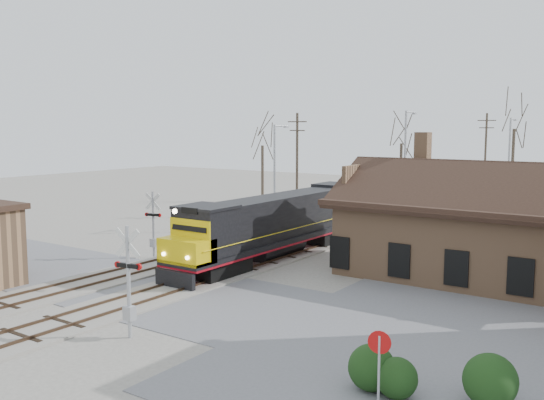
{
  "coord_description": "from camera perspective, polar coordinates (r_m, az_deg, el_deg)",
  "views": [
    {
      "loc": [
        21.15,
        -21.19,
        8.25
      ],
      "look_at": [
        0.22,
        9.0,
        3.76
      ],
      "focal_mm": 40.0,
      "sensor_mm": 36.0,
      "label": 1
    }
  ],
  "objects": [
    {
      "name": "track_siding",
      "position": [
        45.11,
        -0.59,
        -3.49
      ],
      "size": [
        3.4,
        90.0,
        0.24
      ],
      "color": "#A19C92",
      "rests_on": "ground"
    },
    {
      "name": "ground",
      "position": [
        31.06,
        -9.96,
        -8.55
      ],
      "size": [
        140.0,
        140.0,
        0.0
      ],
      "primitive_type": "plane",
      "color": "#A19C92",
      "rests_on": "ground"
    },
    {
      "name": "utility_pole_a",
      "position": [
        55.98,
        2.37,
        3.58
      ],
      "size": [
        2.0,
        0.24,
        9.46
      ],
      "color": "#382D23",
      "rests_on": "ground"
    },
    {
      "name": "hedge_b",
      "position": [
        19.55,
        11.67,
        -16.11
      ],
      "size": [
        1.28,
        1.28,
        1.28
      ],
      "primitive_type": "sphere",
      "color": "black",
      "rests_on": "ground"
    },
    {
      "name": "hedge_c",
      "position": [
        19.69,
        19.85,
        -15.7
      ],
      "size": [
        1.61,
        1.61,
        1.61
      ],
      "primitive_type": "sphere",
      "color": "black",
      "rests_on": "ground"
    },
    {
      "name": "do_not_enter_sign",
      "position": [
        18.49,
        10.06,
        -14.15
      ],
      "size": [
        0.69,
        0.18,
        2.35
      ],
      "rotation": [
        0.0,
        0.0,
        0.2
      ],
      "color": "#A5A8AD",
      "rests_on": "ground"
    },
    {
      "name": "road",
      "position": [
        31.05,
        -9.96,
        -8.53
      ],
      "size": [
        60.0,
        9.0,
        0.03
      ],
      "primitive_type": "cube",
      "color": "slate",
      "rests_on": "ground"
    },
    {
      "name": "streetlight_a",
      "position": [
        48.05,
        0.34,
        2.75
      ],
      "size": [
        0.25,
        2.04,
        8.37
      ],
      "color": "#A5A8AD",
      "rests_on": "ground"
    },
    {
      "name": "hedge_a",
      "position": [
        19.9,
        9.36,
        -15.3
      ],
      "size": [
        1.49,
        1.49,
        1.49
      ],
      "primitive_type": "sphere",
      "color": "black",
      "rests_on": "ground"
    },
    {
      "name": "streetlight_c",
      "position": [
        56.01,
        21.42,
        3.18
      ],
      "size": [
        0.25,
        2.04,
        8.97
      ],
      "color": "#A5A8AD",
      "rests_on": "ground"
    },
    {
      "name": "tree_b",
      "position": [
        65.87,
        12.11,
        6.15
      ],
      "size": [
        4.29,
        4.29,
        10.52
      ],
      "color": "#382D23",
      "rests_on": "ground"
    },
    {
      "name": "crossbuck_near",
      "position": [
        24.39,
        -13.34,
        -7.93
      ],
      "size": [
        1.26,
        0.33,
        4.45
      ],
      "rotation": [
        0.0,
        0.0,
        0.18
      ],
      "color": "#A5A8AD",
      "rests_on": "ground"
    },
    {
      "name": "streetlight_b",
      "position": [
        46.57,
        12.45,
        3.1
      ],
      "size": [
        0.25,
        2.04,
        9.41
      ],
      "color": "#A5A8AD",
      "rests_on": "ground"
    },
    {
      "name": "track_main",
      "position": [
        42.71,
        4.35,
        -4.11
      ],
      "size": [
        3.4,
        90.0,
        0.24
      ],
      "color": "#A19C92",
      "rests_on": "ground"
    },
    {
      "name": "utility_pole_b",
      "position": [
        71.0,
        19.44,
        3.99
      ],
      "size": [
        2.0,
        0.24,
        9.68
      ],
      "color": "#382D23",
      "rests_on": "ground"
    },
    {
      "name": "depot",
      "position": [
        34.93,
        19.04,
        -3.05
      ],
      "size": [
        15.2,
        9.31,
        7.9
      ],
      "color": "#A17653",
      "rests_on": "ground"
    },
    {
      "name": "crossbuck_far",
      "position": [
        38.74,
        -11.11,
        -2.5
      ],
      "size": [
        1.19,
        0.34,
        4.21
      ],
      "rotation": [
        0.0,
        0.0,
        3.35
      ],
      "color": "#A5A8AD",
      "rests_on": "ground"
    },
    {
      "name": "locomotive_lead",
      "position": [
        37.59,
        -0.04,
        -2.38
      ],
      "size": [
        2.75,
        18.43,
        4.09
      ],
      "color": "black",
      "rests_on": "ground"
    },
    {
      "name": "locomotive_trailing",
      "position": [
        53.88,
        11.38,
        0.32
      ],
      "size": [
        2.75,
        18.43,
        3.87
      ],
      "color": "black",
      "rests_on": "ground"
    },
    {
      "name": "tree_a",
      "position": [
        66.9,
        -0.91,
        6.01
      ],
      "size": [
        4.1,
        4.1,
        10.03
      ],
      "color": "#382D23",
      "rests_on": "ground"
    },
    {
      "name": "tree_c",
      "position": [
        68.05,
        21.88,
        7.35
      ],
      "size": [
        5.32,
        5.32,
        13.04
      ],
      "color": "#382D23",
      "rests_on": "ground"
    }
  ]
}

